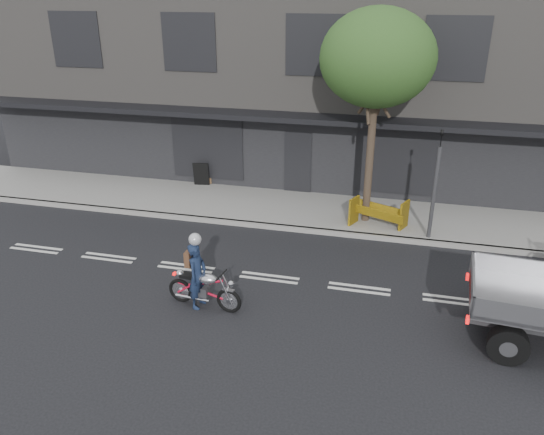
{
  "coord_description": "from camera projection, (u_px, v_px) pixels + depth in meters",
  "views": [
    {
      "loc": [
        3.04,
        -12.06,
        7.19
      ],
      "look_at": [
        -0.05,
        0.5,
        1.56
      ],
      "focal_mm": 35.0,
      "sensor_mm": 36.0,
      "label": 1
    }
  ],
  "objects": [
    {
      "name": "traffic_light_pole",
      "position": [
        434.0,
        191.0,
        15.67
      ],
      "size": [
        0.12,
        0.12,
        3.5
      ],
      "color": "#2D2D30",
      "rests_on": "ground"
    },
    {
      "name": "motorcycle",
      "position": [
        204.0,
        288.0,
        12.79
      ],
      "size": [
        1.96,
        0.57,
        1.01
      ],
      "rotation": [
        0.0,
        0.0,
        -0.13
      ],
      "color": "black",
      "rests_on": "ground"
    },
    {
      "name": "construction_barrier",
      "position": [
        378.0,
        215.0,
        16.61
      ],
      "size": [
        1.82,
        1.32,
        0.95
      ],
      "primitive_type": null,
      "rotation": [
        0.0,
        0.0,
        -0.43
      ],
      "color": "yellow",
      "rests_on": "sidewalk"
    },
    {
      "name": "ground",
      "position": [
        269.0,
        278.0,
        14.27
      ],
      "size": [
        80.0,
        80.0,
        0.0
      ],
      "primitive_type": "plane",
      "color": "black",
      "rests_on": "ground"
    },
    {
      "name": "sidewalk",
      "position": [
        302.0,
        210.0,
        18.42
      ],
      "size": [
        32.0,
        3.2,
        0.15
      ],
      "primitive_type": "cube",
      "color": "gray",
      "rests_on": "ground"
    },
    {
      "name": "sandwich_board",
      "position": [
        201.0,
        174.0,
        20.29
      ],
      "size": [
        0.65,
        0.49,
        0.93
      ],
      "primitive_type": null,
      "rotation": [
        0.0,
        0.0,
        0.17
      ],
      "color": "black",
      "rests_on": "sidewalk"
    },
    {
      "name": "building_main",
      "position": [
        333.0,
        68.0,
        22.73
      ],
      "size": [
        26.0,
        10.0,
        8.0
      ],
      "primitive_type": "cube",
      "color": "slate",
      "rests_on": "ground"
    },
    {
      "name": "street_tree",
      "position": [
        377.0,
        59.0,
        15.42
      ],
      "size": [
        3.4,
        3.4,
        6.74
      ],
      "color": "#382B21",
      "rests_on": "ground"
    },
    {
      "name": "rider",
      "position": [
        197.0,
        276.0,
        12.7
      ],
      "size": [
        0.47,
        0.66,
        1.67
      ],
      "primitive_type": "imported",
      "rotation": [
        0.0,
        0.0,
        1.45
      ],
      "color": "#17233F",
      "rests_on": "ground"
    },
    {
      "name": "kerb",
      "position": [
        293.0,
        229.0,
        17.0
      ],
      "size": [
        32.0,
        0.2,
        0.15
      ],
      "primitive_type": "cube",
      "color": "gray",
      "rests_on": "ground"
    }
  ]
}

